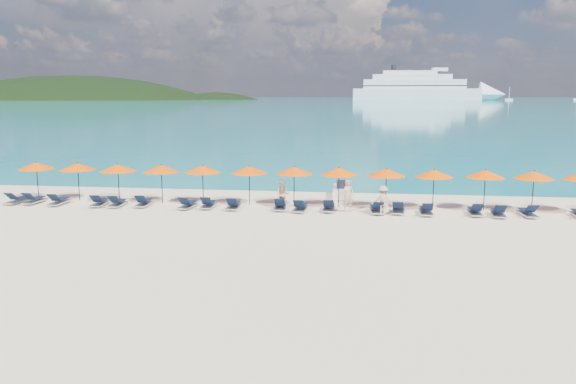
# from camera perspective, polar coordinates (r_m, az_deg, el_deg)

# --- Properties ---
(ground) EXTENTS (1400.00, 1400.00, 0.00)m
(ground) POSITION_cam_1_polar(r_m,az_deg,el_deg) (26.53, -0.83, -3.67)
(ground) COLOR beige
(sea) EXTENTS (1600.00, 1300.00, 0.01)m
(sea) POSITION_cam_1_polar(r_m,az_deg,el_deg) (685.56, 7.17, 9.36)
(sea) COLOR #1FA9B2
(sea) RESTS_ON ground
(headland_main) EXTENTS (374.00, 242.00, 126.50)m
(headland_main) POSITION_cam_1_polar(r_m,az_deg,el_deg) (643.43, -20.89, 5.37)
(headland_main) COLOR black
(headland_main) RESTS_ON ground
(headland_small) EXTENTS (162.00, 126.00, 85.50)m
(headland_small) POSITION_cam_1_polar(r_m,az_deg,el_deg) (606.76, -7.34, 5.98)
(headland_small) COLOR black
(headland_small) RESTS_ON ground
(cruise_ship) EXTENTS (145.89, 24.45, 40.57)m
(cruise_ship) POSITION_cam_1_polar(r_m,az_deg,el_deg) (571.82, 14.16, 10.10)
(cruise_ship) COLOR silver
(cruise_ship) RESTS_ON ground
(sailboat_near) EXTENTS (6.78, 2.26, 12.44)m
(sailboat_near) POSITION_cam_1_polar(r_m,az_deg,el_deg) (559.76, 21.53, 8.77)
(sailboat_near) COLOR silver
(sailboat_near) RESTS_ON ground
(jetski) EXTENTS (1.04, 2.62, 0.93)m
(jetski) POSITION_cam_1_polar(r_m,az_deg,el_deg) (34.51, 5.42, 0.12)
(jetski) COLOR white
(jetski) RESTS_ON ground
(beachgoer_a) EXTENTS (0.76, 0.69, 1.74)m
(beachgoer_a) POSITION_cam_1_polar(r_m,az_deg,el_deg) (30.05, 6.14, -0.41)
(beachgoer_a) COLOR tan
(beachgoer_a) RESTS_ON ground
(beachgoer_b) EXTENTS (0.83, 0.58, 1.56)m
(beachgoer_b) POSITION_cam_1_polar(r_m,az_deg,el_deg) (30.80, -0.58, -0.27)
(beachgoer_b) COLOR tan
(beachgoer_b) RESTS_ON ground
(beachgoer_c) EXTENTS (1.01, 0.49, 1.55)m
(beachgoer_c) POSITION_cam_1_polar(r_m,az_deg,el_deg) (29.60, 9.61, -0.84)
(beachgoer_c) COLOR tan
(beachgoer_c) RESTS_ON ground
(umbrella_0) EXTENTS (2.10, 2.10, 2.28)m
(umbrella_0) POSITION_cam_1_polar(r_m,az_deg,el_deg) (36.58, -24.20, 2.44)
(umbrella_0) COLOR black
(umbrella_0) RESTS_ON ground
(umbrella_1) EXTENTS (2.10, 2.10, 2.28)m
(umbrella_1) POSITION_cam_1_polar(r_m,az_deg,el_deg) (35.27, -20.59, 2.43)
(umbrella_1) COLOR black
(umbrella_1) RESTS_ON ground
(umbrella_2) EXTENTS (2.10, 2.10, 2.28)m
(umbrella_2) POSITION_cam_1_polar(r_m,az_deg,el_deg) (33.94, -16.91, 2.36)
(umbrella_2) COLOR black
(umbrella_2) RESTS_ON ground
(umbrella_3) EXTENTS (2.10, 2.10, 2.28)m
(umbrella_3) POSITION_cam_1_polar(r_m,az_deg,el_deg) (32.96, -12.75, 2.34)
(umbrella_3) COLOR black
(umbrella_3) RESTS_ON ground
(umbrella_4) EXTENTS (2.10, 2.10, 2.28)m
(umbrella_4) POSITION_cam_1_polar(r_m,az_deg,el_deg) (32.30, -8.68, 2.32)
(umbrella_4) COLOR black
(umbrella_4) RESTS_ON ground
(umbrella_5) EXTENTS (2.10, 2.10, 2.28)m
(umbrella_5) POSITION_cam_1_polar(r_m,az_deg,el_deg) (31.70, -3.96, 2.26)
(umbrella_5) COLOR black
(umbrella_5) RESTS_ON ground
(umbrella_6) EXTENTS (2.10, 2.10, 2.28)m
(umbrella_6) POSITION_cam_1_polar(r_m,az_deg,el_deg) (31.33, 0.63, 2.19)
(umbrella_6) COLOR black
(umbrella_6) RESTS_ON ground
(umbrella_7) EXTENTS (2.10, 2.10, 2.28)m
(umbrella_7) POSITION_cam_1_polar(r_m,az_deg,el_deg) (31.13, 5.20, 2.10)
(umbrella_7) COLOR black
(umbrella_7) RESTS_ON ground
(umbrella_8) EXTENTS (2.10, 2.10, 2.28)m
(umbrella_8) POSITION_cam_1_polar(r_m,az_deg,el_deg) (31.05, 9.96, 1.97)
(umbrella_8) COLOR black
(umbrella_8) RESTS_ON ground
(umbrella_9) EXTENTS (2.10, 2.10, 2.28)m
(umbrella_9) POSITION_cam_1_polar(r_m,az_deg,el_deg) (31.21, 14.62, 1.84)
(umbrella_9) COLOR black
(umbrella_9) RESTS_ON ground
(umbrella_10) EXTENTS (2.10, 2.10, 2.28)m
(umbrella_10) POSITION_cam_1_polar(r_m,az_deg,el_deg) (31.85, 19.42, 1.75)
(umbrella_10) COLOR black
(umbrella_10) RESTS_ON ground
(umbrella_11) EXTENTS (2.10, 2.10, 2.28)m
(umbrella_11) POSITION_cam_1_polar(r_m,az_deg,el_deg) (32.34, 23.73, 1.59)
(umbrella_11) COLOR black
(umbrella_11) RESTS_ON ground
(lounger_0) EXTENTS (0.73, 1.74, 0.66)m
(lounger_0) POSITION_cam_1_polar(r_m,az_deg,el_deg) (35.88, -25.79, -0.69)
(lounger_0) COLOR silver
(lounger_0) RESTS_ON ground
(lounger_1) EXTENTS (0.68, 1.72, 0.66)m
(lounger_1) POSITION_cam_1_polar(r_m,az_deg,el_deg) (35.43, -24.38, -0.71)
(lounger_1) COLOR silver
(lounger_1) RESTS_ON ground
(lounger_2) EXTENTS (0.66, 1.71, 0.66)m
(lounger_2) POSITION_cam_1_polar(r_m,az_deg,el_deg) (34.50, -22.27, -0.83)
(lounger_2) COLOR silver
(lounger_2) RESTS_ON ground
(lounger_3) EXTENTS (0.75, 1.74, 0.66)m
(lounger_3) POSITION_cam_1_polar(r_m,az_deg,el_deg) (33.30, -18.58, -0.97)
(lounger_3) COLOR silver
(lounger_3) RESTS_ON ground
(lounger_4) EXTENTS (0.70, 1.73, 0.66)m
(lounger_4) POSITION_cam_1_polar(r_m,az_deg,el_deg) (32.83, -16.93, -1.03)
(lounger_4) COLOR silver
(lounger_4) RESTS_ON ground
(lounger_5) EXTENTS (0.75, 1.74, 0.66)m
(lounger_5) POSITION_cam_1_polar(r_m,az_deg,el_deg) (32.52, -14.45, -1.02)
(lounger_5) COLOR silver
(lounger_5) RESTS_ON ground
(lounger_6) EXTENTS (0.75, 1.74, 0.66)m
(lounger_6) POSITION_cam_1_polar(r_m,az_deg,el_deg) (31.40, -10.16, -1.24)
(lounger_6) COLOR silver
(lounger_6) RESTS_ON ground
(lounger_7) EXTENTS (0.70, 1.73, 0.66)m
(lounger_7) POSITION_cam_1_polar(r_m,az_deg,el_deg) (31.33, -8.11, -1.21)
(lounger_7) COLOR silver
(lounger_7) RESTS_ON ground
(lounger_8) EXTENTS (0.71, 1.73, 0.66)m
(lounger_8) POSITION_cam_1_polar(r_m,az_deg,el_deg) (30.86, -5.56, -1.33)
(lounger_8) COLOR silver
(lounger_8) RESTS_ON ground
(lounger_9) EXTENTS (0.77, 1.75, 0.66)m
(lounger_9) POSITION_cam_1_polar(r_m,az_deg,el_deg) (30.56, -0.80, -1.39)
(lounger_9) COLOR silver
(lounger_9) RESTS_ON ground
(lounger_10) EXTENTS (0.72, 1.73, 0.66)m
(lounger_10) POSITION_cam_1_polar(r_m,az_deg,el_deg) (30.16, 1.27, -1.55)
(lounger_10) COLOR silver
(lounger_10) RESTS_ON ground
(lounger_11) EXTENTS (0.63, 1.70, 0.66)m
(lounger_11) POSITION_cam_1_polar(r_m,az_deg,el_deg) (30.30, 4.18, -1.52)
(lounger_11) COLOR silver
(lounger_11) RESTS_ON ground
(lounger_12) EXTENTS (0.79, 1.75, 0.66)m
(lounger_12) POSITION_cam_1_polar(r_m,az_deg,el_deg) (30.07, 9.00, -1.70)
(lounger_12) COLOR silver
(lounger_12) RESTS_ON ground
(lounger_13) EXTENTS (0.79, 1.76, 0.66)m
(lounger_13) POSITION_cam_1_polar(r_m,az_deg,el_deg) (30.27, 11.13, -1.69)
(lounger_13) COLOR silver
(lounger_13) RESTS_ON ground
(lounger_14) EXTENTS (0.63, 1.70, 0.66)m
(lounger_14) POSITION_cam_1_polar(r_m,az_deg,el_deg) (30.19, 13.83, -1.82)
(lounger_14) COLOR silver
(lounger_14) RESTS_ON ground
(lounger_15) EXTENTS (0.65, 1.71, 0.66)m
(lounger_15) POSITION_cam_1_polar(r_m,az_deg,el_deg) (30.78, 18.46, -1.83)
(lounger_15) COLOR silver
(lounger_15) RESTS_ON ground
(lounger_16) EXTENTS (0.73, 1.74, 0.66)m
(lounger_16) POSITION_cam_1_polar(r_m,az_deg,el_deg) (30.81, 20.57, -1.94)
(lounger_16) COLOR silver
(lounger_16) RESTS_ON ground
(lounger_17) EXTENTS (0.74, 1.74, 0.66)m
(lounger_17) POSITION_cam_1_polar(r_m,az_deg,el_deg) (31.42, 23.17, -1.89)
(lounger_17) COLOR silver
(lounger_17) RESTS_ON ground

